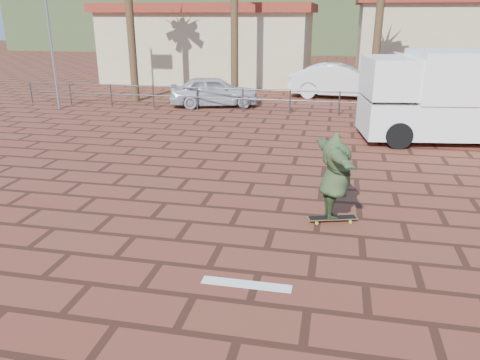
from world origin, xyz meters
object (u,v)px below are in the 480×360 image
(car_silver, at_px, (214,91))
(car_white, at_px, (340,81))
(campervan, at_px, (454,95))
(longboard, at_px, (332,218))
(skateboarder, at_px, (335,176))

(car_silver, bearing_deg, car_white, -74.43)
(campervan, height_order, car_white, campervan)
(longboard, distance_m, car_white, 15.11)
(car_silver, xyz_separation_m, car_white, (5.51, 3.50, 0.14))
(campervan, bearing_deg, skateboarder, -124.69)
(campervan, bearing_deg, car_white, 105.73)
(longboard, xyz_separation_m, campervan, (3.57, 7.27, 1.42))
(car_silver, relative_size, car_white, 0.80)
(skateboarder, distance_m, car_silver, 12.82)
(skateboarder, xyz_separation_m, car_white, (0.05, 15.09, -0.15))
(car_white, bearing_deg, car_silver, 123.86)
(longboard, height_order, car_silver, car_silver)
(skateboarder, distance_m, car_white, 15.09)
(longboard, relative_size, car_white, 0.20)
(skateboarder, xyz_separation_m, campervan, (3.57, 7.27, 0.53))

